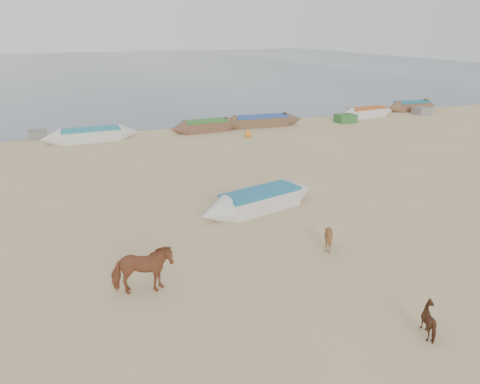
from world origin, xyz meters
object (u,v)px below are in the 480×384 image
at_px(calf_front, 329,238).
at_px(near_canoe, 261,200).
at_px(calf_right, 433,321).
at_px(cow_adult, 142,270).

bearing_deg(calf_front, near_canoe, 170.91).
xyz_separation_m(calf_front, calf_right, (-0.12, -4.98, -0.08)).
bearing_deg(calf_front, cow_adult, -103.35).
bearing_deg(cow_adult, calf_right, -117.02).
bearing_deg(cow_adult, calf_front, -77.55).
relative_size(cow_adult, calf_front, 1.83).
bearing_deg(cow_adult, near_canoe, -41.59).
bearing_deg(near_canoe, calf_front, -96.75).
bearing_deg(calf_right, calf_front, -3.46).
bearing_deg(calf_right, cow_adult, 51.49).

